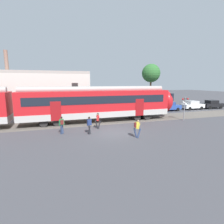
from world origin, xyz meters
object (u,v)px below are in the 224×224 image
object	(u,v)px
pedestrian_navy	(89,124)
crossing_signal	(185,105)
pedestrian_yellow	(137,127)
parked_car_white	(193,105)
parked_car_black	(212,104)
commuter_train	(21,106)
pedestrian_red	(98,120)
parked_car_blue	(169,106)
pedestrian_green	(62,124)

from	to	relation	value
pedestrian_navy	crossing_signal	size ratio (longest dim) A/B	0.56
pedestrian_yellow	crossing_signal	xyz separation A→B (m)	(8.81, 4.69, 1.02)
parked_car_white	parked_car_black	size ratio (longest dim) A/B	0.99
pedestrian_yellow	parked_car_black	xyz separation A→B (m)	(21.02, 11.82, -0.21)
commuter_train	parked_car_white	size ratio (longest dim) A/B	9.48
pedestrian_yellow	parked_car_white	distance (m)	20.42
pedestrian_red	parked_car_white	bearing A→B (deg)	22.24
pedestrian_navy	parked_car_black	size ratio (longest dim) A/B	0.41
parked_car_blue	parked_car_white	distance (m)	5.07
pedestrian_green	pedestrian_navy	bearing A→B (deg)	-18.04
pedestrian_red	pedestrian_yellow	distance (m)	4.79
pedestrian_green	parked_car_blue	size ratio (longest dim) A/B	0.41
commuter_train	parked_car_white	distance (m)	27.26
pedestrian_red	parked_car_black	world-z (taller)	pedestrian_red
commuter_train	pedestrian_yellow	distance (m)	12.79
commuter_train	crossing_signal	distance (m)	19.29
pedestrian_yellow	parked_car_black	size ratio (longest dim) A/B	0.41
pedestrian_navy	crossing_signal	world-z (taller)	crossing_signal
crossing_signal	pedestrian_navy	bearing A→B (deg)	-169.52
pedestrian_navy	pedestrian_yellow	distance (m)	4.44
commuter_train	pedestrian_green	xyz separation A→B (m)	(4.05, -4.36, -1.26)
crossing_signal	parked_car_blue	bearing A→B (deg)	68.98
pedestrian_yellow	parked_car_blue	world-z (taller)	pedestrian_yellow
pedestrian_navy	crossing_signal	bearing A→B (deg)	10.48
pedestrian_navy	pedestrian_yellow	xyz separation A→B (m)	(3.75, -2.37, 0.03)
crossing_signal	pedestrian_yellow	bearing A→B (deg)	-151.96
pedestrian_green	pedestrian_yellow	distance (m)	6.97
crossing_signal	commuter_train	bearing A→B (deg)	171.56
parked_car_blue	pedestrian_green	bearing A→B (deg)	-154.16
pedestrian_navy	pedestrian_red	bearing A→B (deg)	54.62
pedestrian_red	commuter_train	bearing A→B (deg)	155.78
pedestrian_red	parked_car_black	bearing A→B (deg)	18.23
parked_car_black	pedestrian_red	bearing A→B (deg)	-161.77
commuter_train	pedestrian_red	bearing A→B (deg)	-24.22
pedestrian_yellow	parked_car_blue	size ratio (longest dim) A/B	0.41
commuter_train	parked_car_black	distance (m)	31.61
crossing_signal	pedestrian_red	bearing A→B (deg)	-176.79
pedestrian_green	crossing_signal	world-z (taller)	crossing_signal
commuter_train	pedestrian_yellow	bearing A→B (deg)	-36.24
parked_car_white	commuter_train	bearing A→B (deg)	-170.78
pedestrian_green	pedestrian_navy	xyz separation A→B (m)	(2.46, -0.80, -0.03)
commuter_train	pedestrian_navy	size ratio (longest dim) A/B	22.83
commuter_train	pedestrian_navy	bearing A→B (deg)	-38.38
parked_car_white	parked_car_black	xyz separation A→B (m)	(4.42, -0.07, 0.00)
parked_car_white	pedestrian_red	bearing A→B (deg)	-157.76
commuter_train	pedestrian_yellow	size ratio (longest dim) A/B	22.83
commuter_train	parked_car_blue	distance (m)	22.25
pedestrian_navy	pedestrian_yellow	world-z (taller)	same
pedestrian_navy	parked_car_white	distance (m)	22.47
parked_car_blue	crossing_signal	bearing A→B (deg)	-111.02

